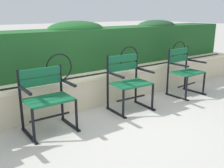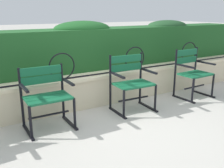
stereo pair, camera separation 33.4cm
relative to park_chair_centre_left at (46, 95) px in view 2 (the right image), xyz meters
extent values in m
plane|color=#BCB7AD|center=(0.88, -0.37, -0.46)|extent=(60.00, 60.00, 0.00)
cube|color=beige|center=(0.88, 0.48, -0.22)|extent=(8.00, 0.35, 0.48)
cube|color=beige|center=(0.88, 0.48, 0.04)|extent=(8.00, 0.41, 0.05)
cylinder|color=black|center=(0.88, 0.41, 0.08)|extent=(7.45, 0.02, 0.02)
torus|color=black|center=(0.39, 0.41, 0.28)|extent=(0.42, 0.02, 0.42)
torus|color=black|center=(1.76, 0.41, 0.28)|extent=(0.42, 0.02, 0.42)
torus|color=black|center=(3.13, 0.41, 0.28)|extent=(0.42, 0.02, 0.42)
cube|color=#1E5123|center=(0.88, 1.00, 0.43)|extent=(7.84, 0.69, 0.72)
ellipsoid|color=#1B4F21|center=(1.03, 1.00, 0.79)|extent=(1.06, 0.62, 0.28)
ellipsoid|color=#204725|center=(3.05, 1.00, 0.79)|extent=(0.96, 0.62, 0.23)
cube|color=#145B38|center=(0.00, -0.21, -0.02)|extent=(0.59, 0.13, 0.03)
cube|color=#145B38|center=(0.00, -0.08, -0.02)|extent=(0.59, 0.13, 0.03)
cube|color=#145B38|center=(0.00, 0.06, -0.02)|extent=(0.59, 0.13, 0.03)
cube|color=#145B38|center=(0.00, 0.16, 0.30)|extent=(0.58, 0.03, 0.11)
cube|color=#145B38|center=(0.00, 0.16, 0.18)|extent=(0.58, 0.03, 0.11)
cylinder|color=black|center=(0.29, 0.16, -0.04)|extent=(0.04, 0.04, 0.83)
cylinder|color=black|center=(0.29, -0.27, -0.24)|extent=(0.04, 0.04, 0.44)
cube|color=black|center=(0.29, -0.08, -0.45)|extent=(0.04, 0.52, 0.02)
cube|color=black|center=(0.29, -0.08, 0.16)|extent=(0.04, 0.40, 0.03)
cylinder|color=black|center=(-0.29, 0.17, -0.04)|extent=(0.04, 0.04, 0.83)
cylinder|color=black|center=(-0.29, -0.26, -0.24)|extent=(0.04, 0.04, 0.44)
cube|color=black|center=(-0.29, -0.07, -0.45)|extent=(0.04, 0.52, 0.02)
cube|color=black|center=(-0.29, -0.07, 0.16)|extent=(0.04, 0.40, 0.03)
cylinder|color=black|center=(0.00, -0.08, -0.26)|extent=(0.56, 0.03, 0.03)
cube|color=#145B38|center=(1.36, -0.26, -0.02)|extent=(0.59, 0.16, 0.03)
cube|color=#145B38|center=(1.37, -0.12, -0.02)|extent=(0.59, 0.16, 0.03)
cube|color=#145B38|center=(1.37, 0.01, -0.02)|extent=(0.59, 0.16, 0.03)
cube|color=#145B38|center=(1.38, 0.12, 0.35)|extent=(0.58, 0.06, 0.11)
cube|color=#145B38|center=(1.38, 0.12, 0.21)|extent=(0.58, 0.06, 0.11)
cylinder|color=black|center=(1.67, 0.10, -0.01)|extent=(0.04, 0.04, 0.89)
cylinder|color=black|center=(1.65, -0.33, -0.24)|extent=(0.04, 0.04, 0.44)
cube|color=black|center=(1.66, -0.14, -0.45)|extent=(0.07, 0.52, 0.02)
cube|color=black|center=(1.66, -0.14, 0.16)|extent=(0.06, 0.40, 0.03)
cylinder|color=black|center=(1.09, 0.13, -0.01)|extent=(0.04, 0.04, 0.89)
cylinder|color=black|center=(1.07, -0.30, -0.24)|extent=(0.04, 0.04, 0.44)
cube|color=black|center=(1.08, -0.11, -0.45)|extent=(0.07, 0.52, 0.02)
cube|color=black|center=(1.08, -0.11, 0.16)|extent=(0.06, 0.40, 0.03)
cylinder|color=black|center=(1.37, -0.12, -0.26)|extent=(0.55, 0.06, 0.03)
cube|color=#145B38|center=(2.74, -0.29, -0.02)|extent=(0.56, 0.15, 0.03)
cube|color=#145B38|center=(2.73, -0.15, -0.02)|extent=(0.56, 0.15, 0.03)
cube|color=#145B38|center=(2.73, -0.02, -0.02)|extent=(0.56, 0.15, 0.03)
cube|color=#145B38|center=(2.72, 0.09, 0.35)|extent=(0.55, 0.05, 0.11)
cube|color=#145B38|center=(2.72, 0.09, 0.20)|extent=(0.55, 0.05, 0.11)
cylinder|color=black|center=(3.00, 0.10, -0.02)|extent=(0.04, 0.04, 0.89)
cylinder|color=black|center=(3.02, -0.33, -0.24)|extent=(0.04, 0.04, 0.44)
cube|color=black|center=(3.01, -0.14, -0.45)|extent=(0.06, 0.52, 0.02)
cube|color=black|center=(3.01, -0.14, 0.16)|extent=(0.05, 0.40, 0.03)
cylinder|color=black|center=(2.45, 0.08, -0.02)|extent=(0.04, 0.04, 0.89)
cylinder|color=black|center=(2.46, -0.35, -0.24)|extent=(0.04, 0.04, 0.44)
cube|color=black|center=(2.46, -0.16, -0.45)|extent=(0.06, 0.52, 0.02)
cube|color=black|center=(2.46, -0.16, 0.16)|extent=(0.05, 0.40, 0.03)
cylinder|color=black|center=(2.73, -0.15, -0.26)|extent=(0.53, 0.05, 0.03)
camera|label=1|loc=(-1.24, -3.13, 1.09)|focal=41.75mm
camera|label=2|loc=(-0.96, -3.32, 1.09)|focal=41.75mm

